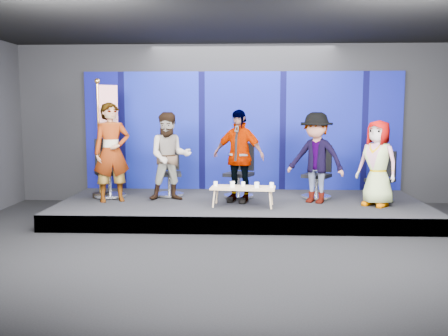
# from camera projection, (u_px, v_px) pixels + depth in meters

# --- Properties ---
(ground) EXTENTS (10.00, 10.00, 0.00)m
(ground) POSITION_uv_depth(u_px,v_px,m) (240.00, 252.00, 7.31)
(ground) COLOR black
(ground) RESTS_ON ground
(room_walls) EXTENTS (10.02, 8.02, 3.51)m
(room_walls) POSITION_uv_depth(u_px,v_px,m) (241.00, 85.00, 7.03)
(room_walls) COLOR black
(room_walls) RESTS_ON ground
(riser) EXTENTS (7.00, 3.00, 0.30)m
(riser) POSITION_uv_depth(u_px,v_px,m) (241.00, 208.00, 9.78)
(riser) COLOR black
(riser) RESTS_ON ground
(backdrop) EXTENTS (7.00, 0.08, 2.60)m
(backdrop) POSITION_uv_depth(u_px,v_px,m) (242.00, 131.00, 11.04)
(backdrop) COLOR #070650
(backdrop) RESTS_ON riser
(chair_a) EXTENTS (0.88, 0.88, 1.18)m
(chair_a) POSITION_uv_depth(u_px,v_px,m) (109.00, 178.00, 10.14)
(chair_a) COLOR silver
(chair_a) RESTS_ON riser
(panelist_a) EXTENTS (0.83, 0.71, 1.91)m
(panelist_a) POSITION_uv_depth(u_px,v_px,m) (112.00, 152.00, 9.60)
(panelist_a) COLOR black
(panelist_a) RESTS_ON riser
(chair_b) EXTENTS (0.70, 0.70, 1.07)m
(chair_b) POSITION_uv_depth(u_px,v_px,m) (169.00, 179.00, 10.29)
(chair_b) COLOR silver
(chair_b) RESTS_ON riser
(panelist_b) EXTENTS (0.94, 0.79, 1.73)m
(panelist_b) POSITION_uv_depth(u_px,v_px,m) (170.00, 157.00, 9.73)
(panelist_b) COLOR black
(panelist_b) RESTS_ON riser
(chair_c) EXTENTS (0.81, 0.81, 1.10)m
(chair_c) POSITION_uv_depth(u_px,v_px,m) (240.00, 180.00, 10.11)
(chair_c) COLOR silver
(chair_c) RESTS_ON riser
(panelist_c) EXTENTS (1.13, 0.81, 1.78)m
(panelist_c) POSITION_uv_depth(u_px,v_px,m) (238.00, 156.00, 9.55)
(panelist_c) COLOR black
(panelist_c) RESTS_ON riser
(chair_d) EXTENTS (0.82, 0.82, 1.07)m
(chair_d) POSITION_uv_depth(u_px,v_px,m) (317.00, 181.00, 10.02)
(chair_d) COLOR silver
(chair_d) RESTS_ON riser
(panelist_d) EXTENTS (1.29, 1.10, 1.73)m
(panelist_d) POSITION_uv_depth(u_px,v_px,m) (316.00, 158.00, 9.47)
(panelist_d) COLOR black
(panelist_d) RESTS_ON riser
(chair_e) EXTENTS (0.78, 0.78, 0.98)m
(chair_e) POSITION_uv_depth(u_px,v_px,m) (381.00, 185.00, 9.66)
(chair_e) COLOR silver
(chair_e) RESTS_ON riser
(panelist_e) EXTENTS (0.91, 0.90, 1.58)m
(panelist_e) POSITION_uv_depth(u_px,v_px,m) (378.00, 163.00, 9.16)
(panelist_e) COLOR black
(panelist_e) RESTS_ON riser
(coffee_table) EXTENTS (1.22, 0.61, 0.36)m
(coffee_table) POSITION_uv_depth(u_px,v_px,m) (243.00, 188.00, 9.18)
(coffee_table) COLOR tan
(coffee_table) RESTS_ON riser
(mug_a) EXTENTS (0.07, 0.07, 0.09)m
(mug_a) POSITION_uv_depth(u_px,v_px,m) (216.00, 184.00, 9.27)
(mug_a) COLOR white
(mug_a) RESTS_ON coffee_table
(mug_b) EXTENTS (0.09, 0.09, 0.11)m
(mug_b) POSITION_uv_depth(u_px,v_px,m) (232.00, 184.00, 9.16)
(mug_b) COLOR white
(mug_b) RESTS_ON coffee_table
(mug_c) EXTENTS (0.07, 0.07, 0.08)m
(mug_c) POSITION_uv_depth(u_px,v_px,m) (243.00, 184.00, 9.26)
(mug_c) COLOR white
(mug_c) RESTS_ON coffee_table
(mug_d) EXTENTS (0.09, 0.09, 0.10)m
(mug_d) POSITION_uv_depth(u_px,v_px,m) (257.00, 185.00, 9.07)
(mug_d) COLOR white
(mug_d) RESTS_ON coffee_table
(mug_e) EXTENTS (0.08, 0.08, 0.09)m
(mug_e) POSITION_uv_depth(u_px,v_px,m) (272.00, 185.00, 9.10)
(mug_e) COLOR white
(mug_e) RESTS_ON coffee_table
(flag_stand) EXTENTS (0.52, 0.37, 2.39)m
(flag_stand) POSITION_uv_depth(u_px,v_px,m) (105.00, 135.00, 10.01)
(flag_stand) COLOR black
(flag_stand) RESTS_ON riser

